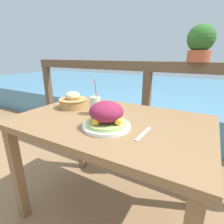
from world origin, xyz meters
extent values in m
plane|color=#8E6B47|center=(0.00, 0.00, 0.00)|extent=(12.00, 12.00, 0.00)
cube|color=olive|center=(0.00, 0.00, 0.73)|extent=(1.20, 0.80, 0.04)
cube|color=olive|center=(-0.54, -0.34, 0.36)|extent=(0.06, 0.06, 0.71)
cube|color=olive|center=(-0.54, 0.34, 0.36)|extent=(0.06, 0.06, 0.71)
cube|color=olive|center=(0.54, 0.34, 0.36)|extent=(0.06, 0.06, 0.71)
cube|color=brown|center=(0.00, 0.70, 1.04)|extent=(2.80, 0.08, 0.09)
cube|color=brown|center=(-1.36, 0.70, 0.50)|extent=(0.07, 0.07, 1.00)
cube|color=brown|center=(0.00, 0.70, 0.50)|extent=(0.07, 0.07, 1.00)
cube|color=teal|center=(0.00, 3.20, 0.22)|extent=(12.00, 4.00, 0.45)
cylinder|color=white|center=(0.05, -0.13, 0.76)|extent=(0.27, 0.27, 0.02)
cylinder|color=#A8C66B|center=(0.05, -0.13, 0.78)|extent=(0.23, 0.23, 0.02)
ellipsoid|color=maroon|center=(0.05, -0.13, 0.85)|extent=(0.19, 0.19, 0.11)
sphere|color=#F9A328|center=(0.13, -0.15, 0.81)|extent=(0.04, 0.04, 0.04)
sphere|color=#F9A328|center=(0.04, -0.06, 0.81)|extent=(0.04, 0.04, 0.04)
sphere|color=#F9A328|center=(-0.02, -0.13, 0.81)|extent=(0.04, 0.04, 0.04)
sphere|color=#F9A328|center=(0.04, -0.21, 0.81)|extent=(0.04, 0.04, 0.04)
cylinder|color=beige|center=(-0.14, 0.03, 0.82)|extent=(0.07, 0.07, 0.12)
cylinder|color=red|center=(-0.13, 0.03, 0.89)|extent=(0.03, 0.07, 0.21)
cylinder|color=#AD7F47|center=(-0.37, 0.08, 0.79)|extent=(0.20, 0.20, 0.07)
torus|color=#AD7F47|center=(-0.37, 0.08, 0.82)|extent=(0.21, 0.21, 0.01)
ellipsoid|color=#DBB77A|center=(-0.37, 0.08, 0.85)|extent=(0.11, 0.11, 0.07)
cylinder|color=#A34C2D|center=(0.40, 0.70, 1.13)|extent=(0.17, 0.17, 0.09)
sphere|color=#285B23|center=(0.40, 0.70, 1.26)|extent=(0.21, 0.21, 0.21)
cube|color=silver|center=(0.26, -0.11, 0.76)|extent=(0.03, 0.18, 0.00)
camera|label=1|loc=(0.52, -0.90, 1.14)|focal=28.00mm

